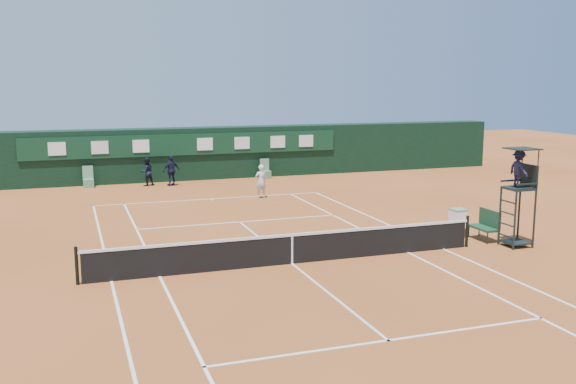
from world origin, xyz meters
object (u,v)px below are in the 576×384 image
at_px(umpire_chair, 519,176).
at_px(cooler, 458,217).
at_px(player, 261,181).
at_px(player_bench, 486,224).
at_px(tennis_net, 292,248).

relative_size(umpire_chair, cooler, 5.30).
relative_size(umpire_chair, player, 2.07).
bearing_deg(umpire_chair, cooler, 88.97).
distance_m(player_bench, player, 11.97).
bearing_deg(player_bench, player, 115.95).
height_order(tennis_net, cooler, tennis_net).
height_order(tennis_net, umpire_chair, umpire_chair).
relative_size(player_bench, player, 0.73).
bearing_deg(player_bench, cooler, 78.99).
bearing_deg(cooler, player, 124.58).
height_order(tennis_net, player_bench, same).
relative_size(player_bench, cooler, 1.86).
relative_size(tennis_net, player, 7.81).
xyz_separation_m(player_bench, cooler, (0.48, 2.47, -0.27)).
bearing_deg(umpire_chair, tennis_net, 176.61).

